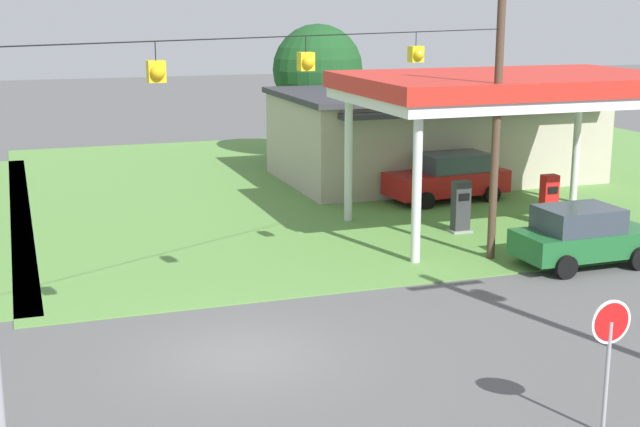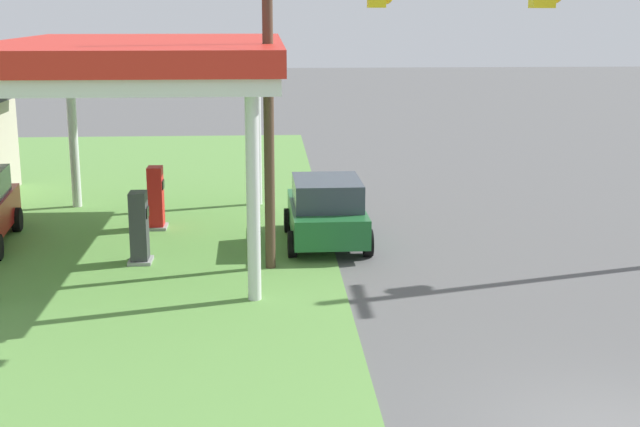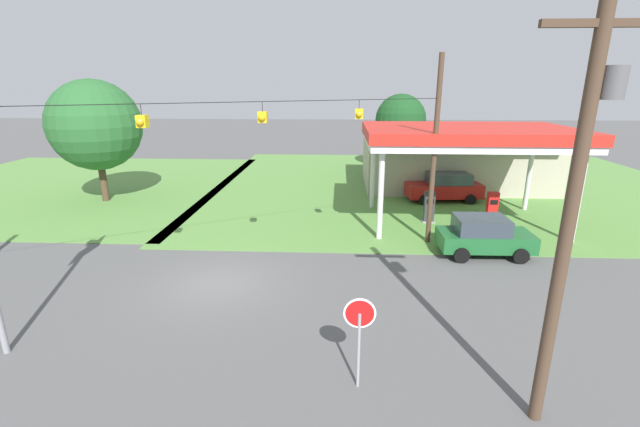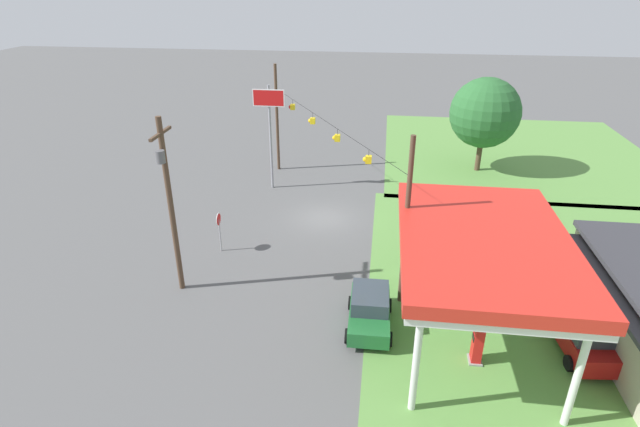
% 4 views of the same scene
% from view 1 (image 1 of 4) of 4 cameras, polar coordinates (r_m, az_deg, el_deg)
% --- Properties ---
extents(ground_plane, '(160.00, 160.00, 0.00)m').
position_cam_1_polar(ground_plane, '(19.72, -4.93, -9.09)').
color(ground_plane, '#565656').
extents(grass_verge_station_corner, '(36.00, 28.00, 0.04)m').
position_cam_1_polar(grass_verge_station_corner, '(39.99, 7.46, 2.32)').
color(grass_verge_station_corner, '#5B8E42').
rests_on(grass_verge_station_corner, ground).
extents(gas_station_canopy, '(10.74, 6.98, 5.27)m').
position_cam_1_polar(gas_station_canopy, '(30.36, 12.13, 7.79)').
color(gas_station_canopy, silver).
rests_on(gas_station_canopy, ground).
extents(gas_station_store, '(13.41, 8.42, 3.90)m').
position_cam_1_polar(gas_station_store, '(39.57, 7.28, 5.06)').
color(gas_station_store, '#B2A893').
rests_on(gas_station_store, ground).
extents(fuel_pump_near, '(0.71, 0.56, 1.78)m').
position_cam_1_polar(fuel_pump_near, '(30.12, 8.99, 0.33)').
color(fuel_pump_near, gray).
rests_on(fuel_pump_near, ground).
extents(fuel_pump_far, '(0.71, 0.56, 1.78)m').
position_cam_1_polar(fuel_pump_far, '(31.85, 14.43, 0.77)').
color(fuel_pump_far, gray).
rests_on(fuel_pump_far, ground).
extents(car_at_pumps_front, '(4.09, 2.16, 1.77)m').
position_cam_1_polar(car_at_pumps_front, '(27.09, 16.43, -1.36)').
color(car_at_pumps_front, '#1E602D').
rests_on(car_at_pumps_front, ground).
extents(car_at_pumps_rear, '(4.95, 2.46, 1.90)m').
position_cam_1_polar(car_at_pumps_rear, '(34.98, 8.22, 2.34)').
color(car_at_pumps_rear, '#AD1414').
rests_on(car_at_pumps_rear, ground).
extents(stop_sign_roadside, '(0.80, 0.08, 2.50)m').
position_cam_1_polar(stop_sign_roadside, '(16.44, 18.05, -7.55)').
color(stop_sign_roadside, '#99999E').
rests_on(stop_sign_roadside, ground).
extents(signal_span_gantry, '(18.14, 10.24, 8.73)m').
position_cam_1_polar(signal_span_gantry, '(18.45, -5.21, 4.74)').
color(signal_span_gantry, '#4C3828').
rests_on(signal_span_gantry, ground).
extents(tree_behind_station, '(4.37, 4.37, 6.63)m').
position_cam_1_polar(tree_behind_station, '(43.72, -0.14, 9.17)').
color(tree_behind_station, '#4C3828').
rests_on(tree_behind_station, ground).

